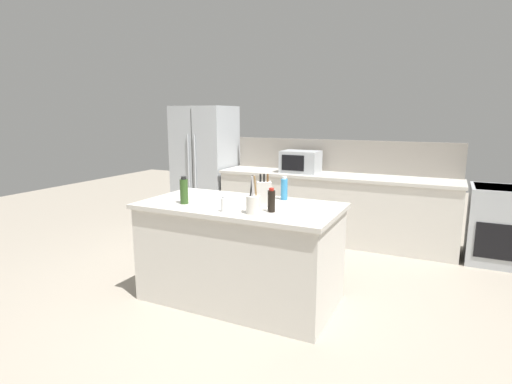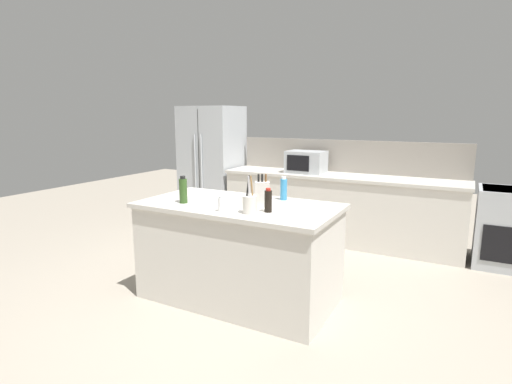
# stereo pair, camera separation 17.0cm
# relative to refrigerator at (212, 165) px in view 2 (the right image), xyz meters

# --- Properties ---
(ground_plane) EXTENTS (14.00, 14.00, 0.00)m
(ground_plane) POSITION_rel_refrigerator_xyz_m (1.83, -2.25, -0.94)
(ground_plane) COLOR gray
(back_counter_run) EXTENTS (3.29, 0.66, 0.94)m
(back_counter_run) POSITION_rel_refrigerator_xyz_m (2.13, -0.05, -0.47)
(back_counter_run) COLOR beige
(back_counter_run) RESTS_ON ground_plane
(wall_backsplash) EXTENTS (3.25, 0.03, 0.46)m
(wall_backsplash) POSITION_rel_refrigerator_xyz_m (2.13, 0.27, 0.23)
(wall_backsplash) COLOR gray
(wall_backsplash) RESTS_ON back_counter_run
(kitchen_island) EXTENTS (1.85, 0.97, 0.94)m
(kitchen_island) POSITION_rel_refrigerator_xyz_m (1.83, -2.25, -0.47)
(kitchen_island) COLOR beige
(kitchen_island) RESTS_ON ground_plane
(refrigerator) EXTENTS (0.89, 0.75, 1.89)m
(refrigerator) POSITION_rel_refrigerator_xyz_m (0.00, 0.00, 0.00)
(refrigerator) COLOR #ADB2B7
(refrigerator) RESTS_ON ground_plane
(range_oven) EXTENTS (0.76, 0.65, 0.92)m
(range_oven) POSITION_rel_refrigerator_xyz_m (4.19, -0.05, -0.48)
(range_oven) COLOR #ADB2B7
(range_oven) RESTS_ON ground_plane
(microwave) EXTENTS (0.53, 0.39, 0.31)m
(microwave) POSITION_rel_refrigerator_xyz_m (1.65, -0.05, 0.15)
(microwave) COLOR #ADB2B7
(microwave) RESTS_ON back_counter_run
(knife_block) EXTENTS (0.16, 0.15, 0.29)m
(knife_block) POSITION_rel_refrigerator_xyz_m (2.07, -2.23, 0.11)
(knife_block) COLOR beige
(knife_block) RESTS_ON kitchen_island
(utensil_crock) EXTENTS (0.12, 0.12, 0.32)m
(utensil_crock) POSITION_rel_refrigerator_xyz_m (2.11, -2.53, 0.08)
(utensil_crock) COLOR beige
(utensil_crock) RESTS_ON kitchen_island
(salt_shaker) EXTENTS (0.05, 0.05, 0.13)m
(salt_shaker) POSITION_rel_refrigerator_xyz_m (1.85, -2.58, 0.06)
(salt_shaker) COLOR silver
(salt_shaker) RESTS_ON kitchen_island
(dish_soap_bottle) EXTENTS (0.07, 0.07, 0.23)m
(dish_soap_bottle) POSITION_rel_refrigerator_xyz_m (2.13, -1.90, 0.10)
(dish_soap_bottle) COLOR #3384BC
(dish_soap_bottle) RESTS_ON kitchen_island
(olive_oil_bottle) EXTENTS (0.07, 0.07, 0.25)m
(olive_oil_bottle) POSITION_rel_refrigerator_xyz_m (1.36, -2.47, 0.12)
(olive_oil_bottle) COLOR #2D4C1E
(olive_oil_bottle) RESTS_ON kitchen_island
(soy_sauce_bottle) EXTENTS (0.06, 0.06, 0.21)m
(soy_sauce_bottle) POSITION_rel_refrigerator_xyz_m (2.22, -2.41, 0.09)
(soy_sauce_bottle) COLOR black
(soy_sauce_bottle) RESTS_ON kitchen_island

